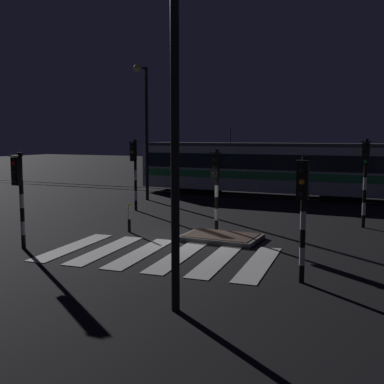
{
  "coord_description": "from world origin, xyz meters",
  "views": [
    {
      "loc": [
        6.93,
        -14.84,
        3.68
      ],
      "look_at": [
        -1.1,
        2.52,
        1.4
      ],
      "focal_mm": 44.2,
      "sensor_mm": 36.0,
      "label": 1
    }
  ],
  "objects_px": {
    "traffic_light_corner_far_right": "(365,170)",
    "traffic_light_corner_near_left": "(19,186)",
    "traffic_light_corner_far_left": "(134,164)",
    "traffic_light_corner_near_right": "(303,201)",
    "tram": "(267,168)",
    "street_lamp_near_kerb": "(169,81)",
    "bollard_island_edge": "(129,218)",
    "street_lamp_trackside_left": "(144,117)",
    "traffic_light_median_centre": "(216,178)"
  },
  "relations": [
    {
      "from": "traffic_light_corner_near_left",
      "to": "street_lamp_near_kerb",
      "type": "height_order",
      "value": "street_lamp_near_kerb"
    },
    {
      "from": "bollard_island_edge",
      "to": "tram",
      "type": "bearing_deg",
      "value": 82.31
    },
    {
      "from": "traffic_light_corner_far_left",
      "to": "street_lamp_trackside_left",
      "type": "relative_size",
      "value": 0.46
    },
    {
      "from": "traffic_light_corner_near_left",
      "to": "traffic_light_corner_near_right",
      "type": "xyz_separation_m",
      "value": [
        9.06,
        0.18,
        0.02
      ]
    },
    {
      "from": "street_lamp_trackside_left",
      "to": "traffic_light_corner_near_right",
      "type": "bearing_deg",
      "value": -45.78
    },
    {
      "from": "street_lamp_near_kerb",
      "to": "traffic_light_corner_far_right",
      "type": "bearing_deg",
      "value": 76.46
    },
    {
      "from": "tram",
      "to": "traffic_light_median_centre",
      "type": "bearing_deg",
      "value": -83.74
    },
    {
      "from": "traffic_light_median_centre",
      "to": "traffic_light_corner_near_left",
      "type": "relative_size",
      "value": 1.0
    },
    {
      "from": "traffic_light_median_centre",
      "to": "street_lamp_near_kerb",
      "type": "height_order",
      "value": "street_lamp_near_kerb"
    },
    {
      "from": "traffic_light_corner_far_left",
      "to": "street_lamp_near_kerb",
      "type": "bearing_deg",
      "value": -55.3
    },
    {
      "from": "traffic_light_corner_near_right",
      "to": "tram",
      "type": "xyz_separation_m",
      "value": [
        -5.58,
        16.55,
        -0.35
      ]
    },
    {
      "from": "traffic_light_median_centre",
      "to": "bollard_island_edge",
      "type": "xyz_separation_m",
      "value": [
        -3.01,
        -1.37,
        -1.53
      ]
    },
    {
      "from": "traffic_light_corner_near_left",
      "to": "tram",
      "type": "xyz_separation_m",
      "value": [
        3.48,
        16.73,
        -0.33
      ]
    },
    {
      "from": "traffic_light_median_centre",
      "to": "bollard_island_edge",
      "type": "bearing_deg",
      "value": -155.47
    },
    {
      "from": "street_lamp_trackside_left",
      "to": "traffic_light_corner_far_right",
      "type": "bearing_deg",
      "value": -15.64
    },
    {
      "from": "traffic_light_corner_far_right",
      "to": "street_lamp_trackside_left",
      "type": "distance_m",
      "value": 12.78
    },
    {
      "from": "street_lamp_near_kerb",
      "to": "bollard_island_edge",
      "type": "xyz_separation_m",
      "value": [
        -5.31,
        6.81,
        -4.19
      ]
    },
    {
      "from": "traffic_light_corner_near_left",
      "to": "bollard_island_edge",
      "type": "relative_size",
      "value": 2.84
    },
    {
      "from": "street_lamp_trackside_left",
      "to": "bollard_island_edge",
      "type": "relative_size",
      "value": 6.8
    },
    {
      "from": "traffic_light_corner_near_right",
      "to": "street_lamp_trackside_left",
      "type": "xyz_separation_m",
      "value": [
        -11.35,
        11.66,
        2.66
      ]
    },
    {
      "from": "traffic_light_median_centre",
      "to": "traffic_light_corner_near_right",
      "type": "distance_m",
      "value": 6.6
    },
    {
      "from": "traffic_light_corner_far_left",
      "to": "bollard_island_edge",
      "type": "relative_size",
      "value": 3.16
    },
    {
      "from": "traffic_light_corner_far_left",
      "to": "traffic_light_corner_near_right",
      "type": "relative_size",
      "value": 1.1
    },
    {
      "from": "traffic_light_corner_near_left",
      "to": "traffic_light_median_centre",
      "type": "bearing_deg",
      "value": 47.52
    },
    {
      "from": "traffic_light_corner_far_left",
      "to": "street_lamp_near_kerb",
      "type": "distance_m",
      "value": 14.04
    },
    {
      "from": "traffic_light_corner_far_left",
      "to": "tram",
      "type": "xyz_separation_m",
      "value": [
        4.3,
        8.37,
        -0.56
      ]
    },
    {
      "from": "traffic_light_corner_far_right",
      "to": "traffic_light_corner_near_right",
      "type": "xyz_separation_m",
      "value": [
        -0.75,
        -8.27,
        -0.25
      ]
    },
    {
      "from": "street_lamp_near_kerb",
      "to": "tram",
      "type": "relative_size",
      "value": 0.46
    },
    {
      "from": "traffic_light_median_centre",
      "to": "street_lamp_near_kerb",
      "type": "bearing_deg",
      "value": -74.3
    },
    {
      "from": "traffic_light_corner_far_left",
      "to": "traffic_light_corner_near_left",
      "type": "relative_size",
      "value": 1.11
    },
    {
      "from": "traffic_light_corner_far_left",
      "to": "traffic_light_corner_far_right",
      "type": "height_order",
      "value": "traffic_light_corner_far_right"
    },
    {
      "from": "traffic_light_corner_near_right",
      "to": "tram",
      "type": "relative_size",
      "value": 0.19
    },
    {
      "from": "traffic_light_corner_far_right",
      "to": "tram",
      "type": "distance_m",
      "value": 10.43
    },
    {
      "from": "traffic_light_corner_far_right",
      "to": "traffic_light_median_centre",
      "type": "height_order",
      "value": "traffic_light_corner_far_right"
    },
    {
      "from": "traffic_light_median_centre",
      "to": "street_lamp_trackside_left",
      "type": "relative_size",
      "value": 0.42
    },
    {
      "from": "tram",
      "to": "bollard_island_edge",
      "type": "xyz_separation_m",
      "value": [
        -1.75,
        -12.93,
        -1.19
      ]
    },
    {
      "from": "traffic_light_median_centre",
      "to": "street_lamp_near_kerb",
      "type": "distance_m",
      "value": 8.91
    },
    {
      "from": "street_lamp_near_kerb",
      "to": "tram",
      "type": "bearing_deg",
      "value": 100.24
    },
    {
      "from": "street_lamp_trackside_left",
      "to": "tram",
      "type": "distance_m",
      "value": 8.13
    },
    {
      "from": "traffic_light_corner_near_right",
      "to": "traffic_light_corner_far_left",
      "type": "bearing_deg",
      "value": 140.4
    },
    {
      "from": "traffic_light_corner_far_right",
      "to": "traffic_light_corner_near_left",
      "type": "distance_m",
      "value": 12.95
    },
    {
      "from": "traffic_light_median_centre",
      "to": "bollard_island_edge",
      "type": "distance_m",
      "value": 3.65
    },
    {
      "from": "tram",
      "to": "street_lamp_near_kerb",
      "type": "bearing_deg",
      "value": -79.76
    },
    {
      "from": "traffic_light_corner_near_left",
      "to": "street_lamp_near_kerb",
      "type": "relative_size",
      "value": 0.42
    },
    {
      "from": "traffic_light_corner_near_left",
      "to": "street_lamp_trackside_left",
      "type": "bearing_deg",
      "value": 100.93
    },
    {
      "from": "traffic_light_corner_far_right",
      "to": "traffic_light_median_centre",
      "type": "bearing_deg",
      "value": -147.06
    },
    {
      "from": "traffic_light_corner_far_left",
      "to": "bollard_island_edge",
      "type": "bearing_deg",
      "value": -60.69
    },
    {
      "from": "traffic_light_corner_near_right",
      "to": "street_lamp_trackside_left",
      "type": "relative_size",
      "value": 0.42
    },
    {
      "from": "traffic_light_corner_far_left",
      "to": "street_lamp_near_kerb",
      "type": "xyz_separation_m",
      "value": [
        7.87,
        -11.37,
        2.44
      ]
    },
    {
      "from": "street_lamp_trackside_left",
      "to": "bollard_island_edge",
      "type": "xyz_separation_m",
      "value": [
        4.02,
        -8.04,
        -4.2
      ]
    }
  ]
}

